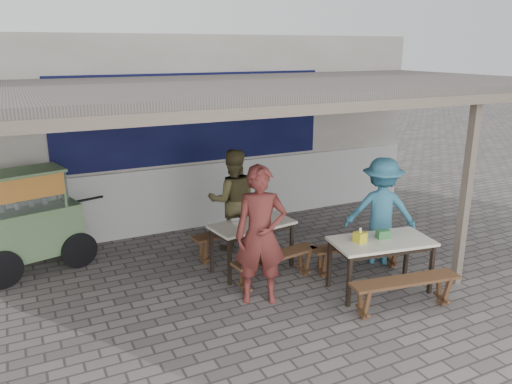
{
  "coord_description": "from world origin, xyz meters",
  "views": [
    {
      "loc": [
        -3.13,
        -5.57,
        3.28
      ],
      "look_at": [
        0.0,
        0.9,
        1.19
      ],
      "focal_mm": 35.0,
      "sensor_mm": 36.0,
      "label": 1
    }
  ],
  "objects_px": {
    "bench_right_wall": "(358,251)",
    "vendor_cart": "(29,217)",
    "bench_left_wall": "(232,237)",
    "patron_wall_side": "(233,200)",
    "bench_left_street": "(275,262)",
    "table_left": "(252,228)",
    "table_right": "(381,245)",
    "bench_right_street": "(405,287)",
    "donation_box": "(383,234)",
    "condiment_jar": "(269,213)",
    "condiment_bowl": "(237,221)",
    "tissue_box": "(360,237)",
    "patron_street_side": "(261,235)",
    "patron_right_table": "(381,211)"
  },
  "relations": [
    {
      "from": "tissue_box",
      "to": "donation_box",
      "type": "distance_m",
      "value": 0.38
    },
    {
      "from": "bench_left_street",
      "to": "patron_wall_side",
      "type": "bearing_deg",
      "value": 82.06
    },
    {
      "from": "donation_box",
      "to": "tissue_box",
      "type": "bearing_deg",
      "value": 176.72
    },
    {
      "from": "bench_right_street",
      "to": "tissue_box",
      "type": "height_order",
      "value": "tissue_box"
    },
    {
      "from": "patron_right_table",
      "to": "donation_box",
      "type": "bearing_deg",
      "value": 87.28
    },
    {
      "from": "bench_left_wall",
      "to": "vendor_cart",
      "type": "height_order",
      "value": "vendor_cart"
    },
    {
      "from": "bench_left_street",
      "to": "condiment_jar",
      "type": "relative_size",
      "value": 17.61
    },
    {
      "from": "table_right",
      "to": "patron_wall_side",
      "type": "bearing_deg",
      "value": 126.86
    },
    {
      "from": "patron_wall_side",
      "to": "donation_box",
      "type": "relative_size",
      "value": 9.66
    },
    {
      "from": "donation_box",
      "to": "condiment_jar",
      "type": "bearing_deg",
      "value": 121.7
    },
    {
      "from": "bench_right_street",
      "to": "condiment_jar",
      "type": "distance_m",
      "value": 2.4
    },
    {
      "from": "table_right",
      "to": "donation_box",
      "type": "height_order",
      "value": "donation_box"
    },
    {
      "from": "table_left",
      "to": "bench_right_street",
      "type": "bearing_deg",
      "value": -67.13
    },
    {
      "from": "patron_street_side",
      "to": "bench_left_street",
      "type": "bearing_deg",
      "value": 62.01
    },
    {
      "from": "patron_street_side",
      "to": "table_right",
      "type": "bearing_deg",
      "value": 6.69
    },
    {
      "from": "table_left",
      "to": "table_right",
      "type": "xyz_separation_m",
      "value": [
        1.3,
        -1.38,
        0.01
      ]
    },
    {
      "from": "table_left",
      "to": "condiment_bowl",
      "type": "distance_m",
      "value": 0.26
    },
    {
      "from": "table_left",
      "to": "bench_right_wall",
      "type": "relative_size",
      "value": 0.88
    },
    {
      "from": "table_right",
      "to": "condiment_bowl",
      "type": "height_order",
      "value": "condiment_bowl"
    },
    {
      "from": "table_right",
      "to": "tissue_box",
      "type": "height_order",
      "value": "tissue_box"
    },
    {
      "from": "condiment_jar",
      "to": "bench_right_street",
      "type": "bearing_deg",
      "value": -69.86
    },
    {
      "from": "bench_left_street",
      "to": "bench_right_street",
      "type": "bearing_deg",
      "value": -59.71
    },
    {
      "from": "donation_box",
      "to": "condiment_jar",
      "type": "xyz_separation_m",
      "value": [
        -0.97,
        1.56,
        -0.02
      ]
    },
    {
      "from": "condiment_bowl",
      "to": "donation_box",
      "type": "bearing_deg",
      "value": -42.89
    },
    {
      "from": "table_right",
      "to": "patron_wall_side",
      "type": "relative_size",
      "value": 0.86
    },
    {
      "from": "bench_left_wall",
      "to": "patron_wall_side",
      "type": "relative_size",
      "value": 0.8
    },
    {
      "from": "bench_right_wall",
      "to": "condiment_bowl",
      "type": "distance_m",
      "value": 1.88
    },
    {
      "from": "bench_left_wall",
      "to": "bench_right_street",
      "type": "distance_m",
      "value": 2.89
    },
    {
      "from": "patron_wall_side",
      "to": "tissue_box",
      "type": "relative_size",
      "value": 12.24
    },
    {
      "from": "bench_right_street",
      "to": "bench_right_wall",
      "type": "distance_m",
      "value": 1.23
    },
    {
      "from": "donation_box",
      "to": "bench_left_street",
      "type": "bearing_deg",
      "value": 149.55
    },
    {
      "from": "donation_box",
      "to": "vendor_cart",
      "type": "bearing_deg",
      "value": 147.51
    },
    {
      "from": "tissue_box",
      "to": "donation_box",
      "type": "relative_size",
      "value": 0.79
    },
    {
      "from": "table_left",
      "to": "bench_right_street",
      "type": "relative_size",
      "value": 0.88
    },
    {
      "from": "bench_right_wall",
      "to": "vendor_cart",
      "type": "relative_size",
      "value": 0.81
    },
    {
      "from": "patron_right_table",
      "to": "condiment_jar",
      "type": "height_order",
      "value": "patron_right_table"
    },
    {
      "from": "table_left",
      "to": "patron_right_table",
      "type": "relative_size",
      "value": 0.78
    },
    {
      "from": "table_right",
      "to": "bench_right_street",
      "type": "height_order",
      "value": "table_right"
    },
    {
      "from": "bench_right_street",
      "to": "patron_wall_side",
      "type": "xyz_separation_m",
      "value": [
        -1.13,
        2.9,
        0.51
      ]
    },
    {
      "from": "bench_left_street",
      "to": "condiment_bowl",
      "type": "distance_m",
      "value": 0.88
    },
    {
      "from": "bench_left_street",
      "to": "patron_street_side",
      "type": "bearing_deg",
      "value": -149.03
    },
    {
      "from": "table_left",
      "to": "table_right",
      "type": "bearing_deg",
      "value": -55.13
    },
    {
      "from": "condiment_jar",
      "to": "bench_left_street",
      "type": "bearing_deg",
      "value": -110.67
    },
    {
      "from": "patron_right_table",
      "to": "vendor_cart",
      "type": "bearing_deg",
      "value": 12.37
    },
    {
      "from": "vendor_cart",
      "to": "patron_street_side",
      "type": "xyz_separation_m",
      "value": [
        2.68,
        -2.35,
        0.08
      ]
    },
    {
      "from": "vendor_cart",
      "to": "patron_right_table",
      "type": "height_order",
      "value": "patron_right_table"
    },
    {
      "from": "donation_box",
      "to": "condiment_bowl",
      "type": "distance_m",
      "value": 2.13
    },
    {
      "from": "donation_box",
      "to": "condiment_jar",
      "type": "relative_size",
      "value": 2.27
    },
    {
      "from": "patron_street_side",
      "to": "donation_box",
      "type": "xyz_separation_m",
      "value": [
        1.68,
        -0.42,
        -0.12
      ]
    },
    {
      "from": "bench_left_street",
      "to": "donation_box",
      "type": "xyz_separation_m",
      "value": [
        1.27,
        -0.75,
        0.48
      ]
    }
  ]
}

